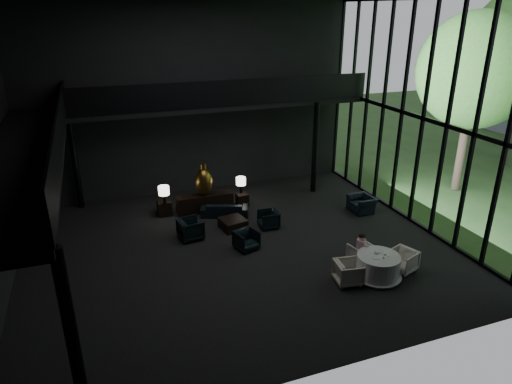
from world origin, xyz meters
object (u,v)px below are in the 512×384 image
object	(u,v)px
coffee_table	(233,224)
dining_chair_east	(403,260)
table_lamp_left	(164,191)
dining_table	(378,268)
child	(361,243)
dining_chair_west	(349,271)
console	(205,203)
side_table_right	(242,199)
dining_chair_north	(361,253)
bronze_urn	(204,181)
table_lamp_right	(241,182)
lounge_armchair_west	(191,227)
lounge_armchair_east	(268,219)
lounge_armchair_south	(246,240)
window_armchair	(362,202)
side_table_left	(164,208)
sofa	(225,208)

from	to	relation	value
coffee_table	dining_chair_east	xyz separation A→B (m)	(4.07, -4.63, 0.19)
table_lamp_left	dining_table	distance (m)	8.47
table_lamp_left	child	bearing A→B (deg)	-47.36
dining_chair_west	dining_chair_east	bearing A→B (deg)	-81.06
console	coffee_table	world-z (taller)	console
side_table_right	dining_chair_east	xyz separation A→B (m)	(3.06, -6.57, 0.12)
side_table_right	dining_chair_north	distance (m)	6.04
console	side_table_right	distance (m)	1.60
bronze_urn	dining_table	distance (m)	7.64
dining_table	console	bearing A→B (deg)	119.32
table_lamp_left	table_lamp_right	xyz separation A→B (m)	(3.20, 0.22, -0.10)
dining_table	dining_chair_east	size ratio (longest dim) A/B	1.95
console	lounge_armchair_west	distance (m)	2.39
lounge_armchair_east	dining_table	bearing A→B (deg)	27.10
lounge_armchair_south	window_armchair	xyz separation A→B (m)	(5.37, 1.34, 0.05)
dining_table	child	world-z (taller)	child
lounge_armchair_south	window_armchair	distance (m)	5.54
console	lounge_armchair_east	distance (m)	2.92
dining_chair_east	child	distance (m)	1.35
coffee_table	window_armchair	bearing A→B (deg)	-3.25
bronze_urn	table_lamp_left	distance (m)	1.61
lounge_armchair_south	dining_chair_north	xyz separation A→B (m)	(3.18, -2.07, -0.03)
window_armchair	dining_chair_east	xyz separation A→B (m)	(-1.27, -4.32, -0.02)
dining_chair_east	dining_chair_west	size ratio (longest dim) A/B	0.97
console	lounge_armchair_south	distance (m)	3.58
side_table_right	table_lamp_right	xyz separation A→B (m)	(-0.00, 0.14, 0.74)
coffee_table	dining_chair_north	xyz separation A→B (m)	(3.14, -3.71, 0.12)
window_armchair	lounge_armchair_east	bearing A→B (deg)	-91.77
side_table_left	side_table_right	xyz separation A→B (m)	(3.20, -0.17, -0.04)
lounge_armchair_west	dining_chair_east	size ratio (longest dim) A/B	1.15
bronze_urn	side_table_left	world-z (taller)	bronze_urn
side_table_right	coffee_table	bearing A→B (deg)	-117.64
window_armchair	table_lamp_left	bearing A→B (deg)	-108.66
lounge_armchair_west	coffee_table	size ratio (longest dim) A/B	1.01
sofa	lounge_armchair_west	world-z (taller)	lounge_armchair_west
lounge_armchair_west	dining_table	distance (m)	6.52
child	bronze_urn	bearing A→B (deg)	-57.62
console	dining_chair_east	size ratio (longest dim) A/B	3.00
bronze_urn	dining_chair_east	xyz separation A→B (m)	(4.66, -6.54, -0.90)
console	child	xyz separation A→B (m)	(3.64, -5.72, 0.40)
window_armchair	dining_table	xyz separation A→B (m)	(-2.22, -4.40, -0.07)
table_lamp_left	dining_chair_north	size ratio (longest dim) A/B	1.15
table_lamp_left	dining_table	bearing A→B (deg)	-51.07
side_table_left	coffee_table	world-z (taller)	side_table_left
bronze_urn	child	xyz separation A→B (m)	(3.64, -5.74, -0.52)
dining_chair_west	child	world-z (taller)	child
lounge_armchair_west	dining_chair_north	world-z (taller)	lounge_armchair_west
side_table_right	window_armchair	xyz separation A→B (m)	(4.32, -2.25, 0.14)
dining_chair_east	sofa	bearing A→B (deg)	-166.18
side_table_right	lounge_armchair_south	bearing A→B (deg)	-106.31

